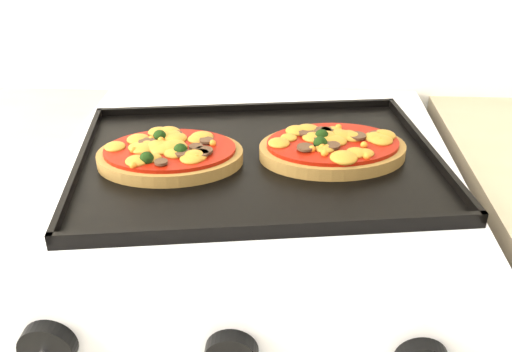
# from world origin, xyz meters

# --- Properties ---
(control_panel) EXTENTS (0.60, 0.02, 0.09)m
(control_panel) POSITION_xyz_m (-0.02, 1.39, 0.85)
(control_panel) COLOR silver
(control_panel) RESTS_ON stove
(knob_left) EXTENTS (0.06, 0.02, 0.06)m
(knob_left) POSITION_xyz_m (-0.21, 1.37, 0.85)
(knob_left) COLOR black
(knob_left) RESTS_ON control_panel
(baking_tray) EXTENTS (0.56, 0.45, 0.02)m
(baking_tray) POSITION_xyz_m (-0.01, 1.68, 0.92)
(baking_tray) COLOR black
(baking_tray) RESTS_ON stove
(pizza_left) EXTENTS (0.22, 0.17, 0.03)m
(pizza_left) POSITION_xyz_m (-0.13, 1.66, 0.93)
(pizza_left) COLOR olive
(pizza_left) RESTS_ON baking_tray
(pizza_right) EXTENTS (0.23, 0.18, 0.03)m
(pizza_right) POSITION_xyz_m (0.10, 1.69, 0.94)
(pizza_right) COLOR olive
(pizza_right) RESTS_ON baking_tray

